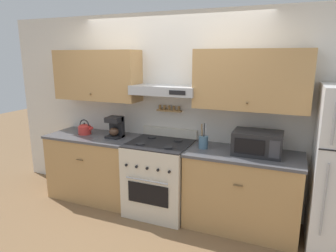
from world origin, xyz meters
TOP-DOWN VIEW (x-y plane):
  - ground_plane at (0.00, 0.00)m, footprint 16.00×16.00m
  - wall_back at (0.01, 0.63)m, footprint 5.20×0.46m
  - counter_left at (-1.03, 0.34)m, footprint 1.27×0.67m
  - counter_right at (1.04, 0.34)m, footprint 1.30×0.67m
  - stove_range at (0.00, 0.31)m, footprint 0.78×0.73m
  - tea_kettle at (-1.18, 0.35)m, footprint 0.23×0.18m
  - coffee_maker at (-0.68, 0.37)m, footprint 0.20×0.20m
  - microwave at (1.18, 0.36)m, footprint 0.53×0.37m
  - utensil_crock at (0.56, 0.35)m, footprint 0.11×0.11m

SIDE VIEW (x-z plane):
  - ground_plane at x=0.00m, z-range 0.00..0.00m
  - counter_right at x=1.04m, z-range 0.00..0.92m
  - counter_left at x=-1.03m, z-range 0.00..0.92m
  - stove_range at x=0.00m, z-range -0.05..1.00m
  - tea_kettle at x=-1.18m, z-range 0.89..1.10m
  - utensil_crock at x=0.56m, z-range 0.85..1.15m
  - microwave at x=1.18m, z-range 0.92..1.18m
  - coffee_maker at x=-0.68m, z-range 0.92..1.20m
  - wall_back at x=0.01m, z-range 0.16..2.71m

